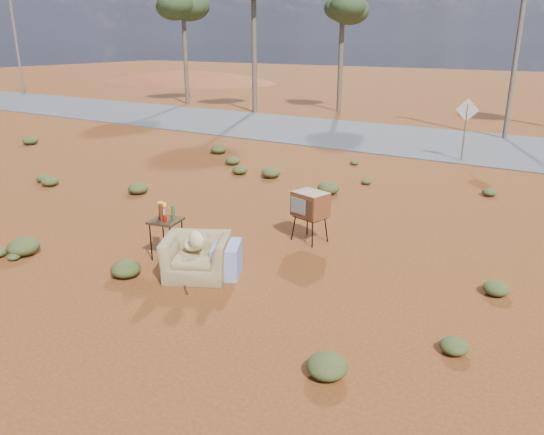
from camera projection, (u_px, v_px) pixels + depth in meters
The scene contains 13 objects.
ground at pixel (221, 273), 9.87m from camera, with size 140.00×140.00×0.00m, color brown.
highway at pixel (442, 143), 21.89m from camera, with size 140.00×7.00×0.04m, color #565659.
dirt_mound at pixel (188, 82), 52.22m from camera, with size 26.00×18.00×2.00m, color #984D24.
armchair at pixel (202, 251), 9.63m from camera, with size 1.50×1.39×1.01m.
tv_unit at pixel (310, 205), 11.17m from camera, with size 0.79×0.70×1.09m.
side_table at pixel (165, 218), 10.34m from camera, with size 0.65×0.65×1.11m.
rusty_bar at pixel (182, 277), 9.67m from camera, with size 0.04×0.04×1.43m, color #4E2214.
road_sign at pixel (466, 119), 18.25m from camera, with size 0.78×0.06×2.19m.
eucalyptus_far_left at pixel (183, 7), 33.04m from camera, with size 3.20×3.20×7.10m.
eucalyptus_near_left at pixel (343, 13), 29.77m from camera, with size 3.20×3.20×6.60m.
utility_pole_west at pixel (16, 37), 38.66m from camera, with size 1.40×0.20×8.00m.
utility_pole_center at pixel (519, 38), 21.55m from camera, with size 1.40×0.20×8.00m.
scrub_patch at pixel (299, 201), 13.77m from camera, with size 17.49×8.07×0.33m.
Camera 1 is at (5.59, -7.12, 4.17)m, focal length 35.00 mm.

